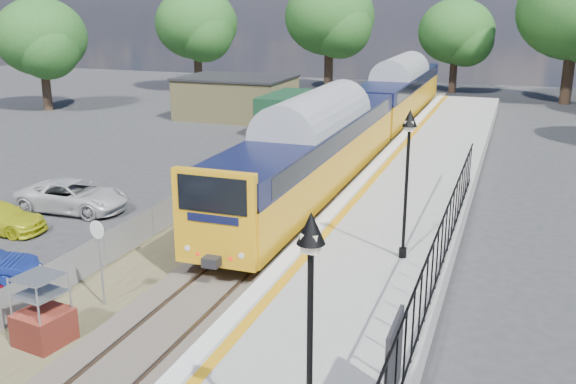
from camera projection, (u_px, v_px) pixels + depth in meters
The scene contains 14 objects.
ground at pixel (152, 347), 16.40m from camera, with size 120.00×120.00×0.00m, color #2D2D30.
track_bed at pixel (272, 224), 25.26m from camera, with size 5.90×80.00×0.29m.
platform at pixel (380, 244), 22.13m from camera, with size 5.00×70.00×0.90m, color gray.
platform_edge at pixel (323, 225), 22.67m from camera, with size 0.90×70.00×0.01m.
victorian_lamp_south at pixel (310, 286), 9.79m from camera, with size 0.44×0.44×4.60m.
victorian_lamp_north at pixel (408, 150), 18.87m from camera, with size 0.44×0.44×4.60m.
palisade_fence at pixel (428, 283), 15.77m from camera, with size 0.12×26.00×2.00m.
wire_fence at pixel (212, 187), 28.42m from camera, with size 0.06×52.00×1.20m.
outbuilding at pixel (246, 100), 47.67m from camera, with size 10.80×10.10×3.12m.
tree_line at pixel (437, 27), 51.96m from camera, with size 56.80×43.80×11.88m.
train at pixel (368, 112), 37.53m from camera, with size 2.82×40.83×3.51m.
brick_plinth at pixel (42, 311), 16.28m from camera, with size 1.37×1.37×1.93m.
speed_sign at pixel (99, 249), 18.04m from camera, with size 0.53×0.15×2.65m.
car_white at pixel (73, 196), 26.93m from camera, with size 2.17×4.72×1.31m, color beige.
Camera 1 is at (8.22, -12.56, 8.46)m, focal length 40.00 mm.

